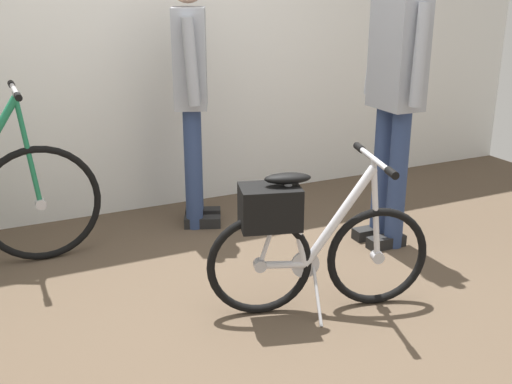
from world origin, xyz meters
name	(u,v)px	position (x,y,z in m)	size (l,w,h in m)	color
ground_plane	(258,323)	(0.00, 0.00, 0.00)	(6.55, 6.55, 0.00)	brown
back_wall	(138,16)	(0.00, 1.84, 1.33)	(6.55, 0.10, 2.67)	white
folding_bike_foreground	(305,239)	(0.26, 0.03, 0.38)	(1.07, 0.53, 0.78)	black
visitor_near_wall	(191,84)	(0.18, 1.36, 0.93)	(0.36, 0.50, 1.64)	navy
visitor_browsing	(396,80)	(1.15, 0.55, 1.01)	(0.29, 0.54, 1.74)	navy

